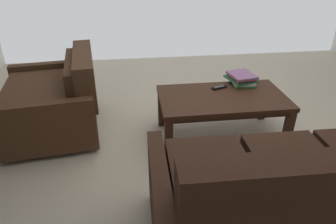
% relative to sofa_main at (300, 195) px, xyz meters
% --- Properties ---
extents(ground_plane, '(5.88, 5.32, 0.01)m').
position_rel_sofa_main_xyz_m(ground_plane, '(0.14, -1.15, -0.38)').
color(ground_plane, beige).
extents(sofa_main, '(1.83, 0.87, 0.87)m').
position_rel_sofa_main_xyz_m(sofa_main, '(0.00, 0.00, 0.00)').
color(sofa_main, black).
rests_on(sofa_main, ground).
extents(loveseat_near, '(1.03, 1.23, 0.81)m').
position_rel_sofa_main_xyz_m(loveseat_near, '(1.75, -1.62, -0.03)').
color(loveseat_near, black).
rests_on(loveseat_near, ground).
extents(coffee_table, '(1.21, 0.68, 0.45)m').
position_rel_sofa_main_xyz_m(coffee_table, '(0.12, -1.26, 0.02)').
color(coffee_table, '#3D2316').
rests_on(coffee_table, ground).
extents(book_stack, '(0.31, 0.34, 0.11)m').
position_rel_sofa_main_xyz_m(book_stack, '(-0.15, -1.53, 0.13)').
color(book_stack, '#337F51').
rests_on(book_stack, coffee_table).
extents(tv_remote, '(0.17, 0.09, 0.02)m').
position_rel_sofa_main_xyz_m(tv_remote, '(0.11, -1.43, 0.09)').
color(tv_remote, black).
rests_on(tv_remote, coffee_table).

